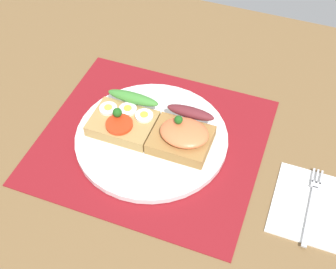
# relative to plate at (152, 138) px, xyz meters

# --- Properties ---
(ground_plane) EXTENTS (1.20, 0.90, 0.03)m
(ground_plane) POSITION_rel_plate_xyz_m (0.00, 0.00, -0.02)
(ground_plane) COLOR brown
(placemat) EXTENTS (0.38, 0.34, 0.00)m
(placemat) POSITION_rel_plate_xyz_m (0.00, 0.00, -0.01)
(placemat) COLOR maroon
(placemat) RESTS_ON ground_plane
(plate) EXTENTS (0.26, 0.26, 0.01)m
(plate) POSITION_rel_plate_xyz_m (0.00, 0.00, 0.00)
(plate) COLOR white
(plate) RESTS_ON placemat
(sandwich_egg_tomato) EXTENTS (0.11, 0.10, 0.04)m
(sandwich_egg_tomato) POSITION_rel_plate_xyz_m (-0.05, 0.01, 0.02)
(sandwich_egg_tomato) COLOR #A9844A
(sandwich_egg_tomato) RESTS_ON plate
(sandwich_salmon) EXTENTS (0.10, 0.10, 0.05)m
(sandwich_salmon) POSITION_rel_plate_xyz_m (0.05, 0.01, 0.03)
(sandwich_salmon) COLOR olive
(sandwich_salmon) RESTS_ON plate
(napkin) EXTENTS (0.13, 0.14, 0.01)m
(napkin) POSITION_rel_plate_xyz_m (0.28, -0.04, -0.01)
(napkin) COLOR white
(napkin) RESTS_ON ground_plane
(fork) EXTENTS (0.02, 0.15, 0.00)m
(fork) POSITION_rel_plate_xyz_m (0.28, -0.04, -0.00)
(fork) COLOR #B7B7BC
(fork) RESTS_ON napkin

